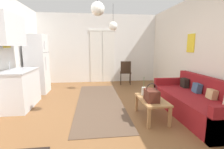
{
  "coord_description": "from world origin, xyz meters",
  "views": [
    {
      "loc": [
        -0.27,
        -3.21,
        1.42
      ],
      "look_at": [
        0.23,
        0.93,
        0.71
      ],
      "focal_mm": 26.18,
      "sensor_mm": 36.0,
      "label": 1
    }
  ],
  "objects_px": {
    "bamboo_vase": "(144,91)",
    "handbag": "(152,95)",
    "pendant_lamp_near": "(98,9)",
    "refrigerator": "(37,64)",
    "accent_chair": "(126,71)",
    "coffee_table": "(152,102)",
    "pendant_lamp_far": "(113,26)",
    "couch": "(197,103)"
  },
  "relations": [
    {
      "from": "bamboo_vase",
      "to": "refrigerator",
      "type": "height_order",
      "value": "refrigerator"
    },
    {
      "from": "coffee_table",
      "to": "bamboo_vase",
      "type": "height_order",
      "value": "bamboo_vase"
    },
    {
      "from": "bamboo_vase",
      "to": "pendant_lamp_near",
      "type": "distance_m",
      "value": 1.87
    },
    {
      "from": "couch",
      "to": "refrigerator",
      "type": "bearing_deg",
      "value": 150.27
    },
    {
      "from": "accent_chair",
      "to": "pendant_lamp_near",
      "type": "relative_size",
      "value": 1.26
    },
    {
      "from": "coffee_table",
      "to": "bamboo_vase",
      "type": "distance_m",
      "value": 0.31
    },
    {
      "from": "coffee_table",
      "to": "pendant_lamp_near",
      "type": "relative_size",
      "value": 1.24
    },
    {
      "from": "accent_chair",
      "to": "handbag",
      "type": "bearing_deg",
      "value": 97.01
    },
    {
      "from": "accent_chair",
      "to": "pendant_lamp_far",
      "type": "height_order",
      "value": "pendant_lamp_far"
    },
    {
      "from": "bamboo_vase",
      "to": "handbag",
      "type": "xyz_separation_m",
      "value": [
        0.03,
        -0.39,
        0.02
      ]
    },
    {
      "from": "handbag",
      "to": "accent_chair",
      "type": "relative_size",
      "value": 0.38
    },
    {
      "from": "refrigerator",
      "to": "pendant_lamp_far",
      "type": "relative_size",
      "value": 2.28
    },
    {
      "from": "handbag",
      "to": "pendant_lamp_near",
      "type": "bearing_deg",
      "value": 162.62
    },
    {
      "from": "handbag",
      "to": "pendant_lamp_near",
      "type": "distance_m",
      "value": 1.89
    },
    {
      "from": "pendant_lamp_near",
      "to": "bamboo_vase",
      "type": "bearing_deg",
      "value": 5.27
    },
    {
      "from": "coffee_table",
      "to": "accent_chair",
      "type": "height_order",
      "value": "accent_chair"
    },
    {
      "from": "couch",
      "to": "pendant_lamp_near",
      "type": "relative_size",
      "value": 3.08
    },
    {
      "from": "coffee_table",
      "to": "handbag",
      "type": "distance_m",
      "value": 0.22
    },
    {
      "from": "refrigerator",
      "to": "handbag",
      "type": "bearing_deg",
      "value": -40.47
    },
    {
      "from": "handbag",
      "to": "pendant_lamp_near",
      "type": "height_order",
      "value": "pendant_lamp_near"
    },
    {
      "from": "coffee_table",
      "to": "accent_chair",
      "type": "relative_size",
      "value": 0.99
    },
    {
      "from": "couch",
      "to": "accent_chair",
      "type": "xyz_separation_m",
      "value": [
        -0.91,
        2.97,
        0.24
      ]
    },
    {
      "from": "refrigerator",
      "to": "pendant_lamp_far",
      "type": "bearing_deg",
      "value": -3.18
    },
    {
      "from": "handbag",
      "to": "refrigerator",
      "type": "height_order",
      "value": "refrigerator"
    },
    {
      "from": "coffee_table",
      "to": "bamboo_vase",
      "type": "bearing_deg",
      "value": 108.31
    },
    {
      "from": "couch",
      "to": "pendant_lamp_far",
      "type": "distance_m",
      "value": 3.11
    },
    {
      "from": "refrigerator",
      "to": "couch",
      "type": "bearing_deg",
      "value": -29.73
    },
    {
      "from": "pendant_lamp_far",
      "to": "couch",
      "type": "bearing_deg",
      "value": -53.74
    },
    {
      "from": "pendant_lamp_far",
      "to": "coffee_table",
      "type": "bearing_deg",
      "value": -76.46
    },
    {
      "from": "pendant_lamp_far",
      "to": "accent_chair",
      "type": "bearing_deg",
      "value": 56.97
    },
    {
      "from": "refrigerator",
      "to": "pendant_lamp_near",
      "type": "height_order",
      "value": "pendant_lamp_near"
    },
    {
      "from": "bamboo_vase",
      "to": "pendant_lamp_far",
      "type": "distance_m",
      "value": 2.43
    },
    {
      "from": "handbag",
      "to": "pendant_lamp_far",
      "type": "bearing_deg",
      "value": 101.32
    },
    {
      "from": "bamboo_vase",
      "to": "refrigerator",
      "type": "bearing_deg",
      "value": 144.33
    },
    {
      "from": "couch",
      "to": "coffee_table",
      "type": "height_order",
      "value": "couch"
    },
    {
      "from": "couch",
      "to": "coffee_table",
      "type": "relative_size",
      "value": 2.48
    },
    {
      "from": "couch",
      "to": "bamboo_vase",
      "type": "distance_m",
      "value": 1.14
    },
    {
      "from": "coffee_table",
      "to": "pendant_lamp_far",
      "type": "bearing_deg",
      "value": 103.54
    },
    {
      "from": "pendant_lamp_far",
      "to": "pendant_lamp_near",
      "type": "bearing_deg",
      "value": -105.48
    },
    {
      "from": "handbag",
      "to": "refrigerator",
      "type": "xyz_separation_m",
      "value": [
        -2.76,
        2.36,
        0.37
      ]
    },
    {
      "from": "handbag",
      "to": "refrigerator",
      "type": "distance_m",
      "value": 3.65
    },
    {
      "from": "couch",
      "to": "handbag",
      "type": "distance_m",
      "value": 1.11
    }
  ]
}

